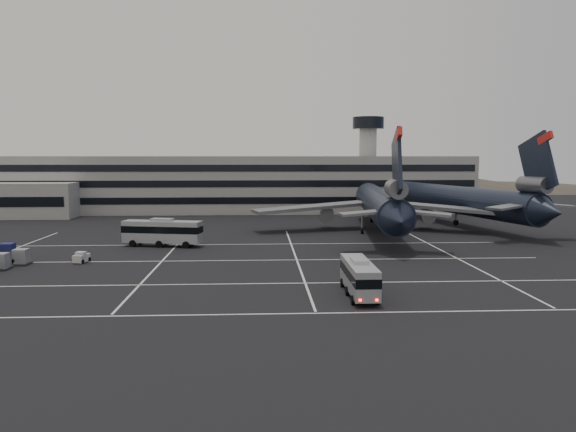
{
  "coord_description": "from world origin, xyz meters",
  "views": [
    {
      "loc": [
        7.05,
        -70.32,
        13.78
      ],
      "look_at": [
        11.28,
        13.14,
        5.0
      ],
      "focal_mm": 35.0,
      "sensor_mm": 36.0,
      "label": 1
    }
  ],
  "objects_px": {
    "trijet_main": "(380,204)",
    "tug_a": "(81,258)",
    "bus_far": "(162,231)",
    "bus_near": "(359,275)"
  },
  "relations": [
    {
      "from": "trijet_main",
      "to": "tug_a",
      "type": "bearing_deg",
      "value": -142.8
    },
    {
      "from": "trijet_main",
      "to": "bus_far",
      "type": "height_order",
      "value": "trijet_main"
    },
    {
      "from": "trijet_main",
      "to": "bus_near",
      "type": "relative_size",
      "value": 5.47
    },
    {
      "from": "bus_near",
      "to": "bus_far",
      "type": "relative_size",
      "value": 0.83
    },
    {
      "from": "trijet_main",
      "to": "tug_a",
      "type": "xyz_separation_m",
      "value": [
        -45.3,
        -27.09,
        -4.58
      ]
    },
    {
      "from": "bus_far",
      "to": "trijet_main",
      "type": "bearing_deg",
      "value": -57.04
    },
    {
      "from": "bus_near",
      "to": "trijet_main",
      "type": "bearing_deg",
      "value": 76.03
    },
    {
      "from": "bus_far",
      "to": "tug_a",
      "type": "bearing_deg",
      "value": 160.21
    },
    {
      "from": "bus_far",
      "to": "bus_near",
      "type": "bearing_deg",
      "value": -129.9
    },
    {
      "from": "trijet_main",
      "to": "bus_far",
      "type": "xyz_separation_m",
      "value": [
        -36.96,
        -13.85,
        -2.87
      ]
    }
  ]
}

